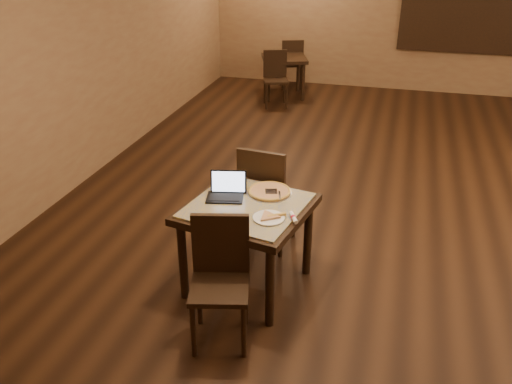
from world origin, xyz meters
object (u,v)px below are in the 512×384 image
(chair_main_far, at_px, (265,193))
(pizza_pan, at_px, (269,193))
(other_table_b, at_px, (284,64))
(laptop, at_px, (227,190))
(tiled_table, at_px, (247,216))
(other_table_b_chair_far, at_px, (292,61))
(other_table_b_chair_near, at_px, (275,75))
(chair_main_near, at_px, (220,272))

(chair_main_far, height_order, pizza_pan, chair_main_far)
(pizza_pan, relative_size, other_table_b, 0.39)
(other_table_b, bearing_deg, laptop, -101.40)
(pizza_pan, bearing_deg, tiled_table, -116.57)
(chair_main_far, height_order, other_table_b, chair_main_far)
(chair_main_far, bearing_deg, other_table_b_chair_far, -74.25)
(other_table_b_chair_near, height_order, other_table_b_chair_far, same)
(tiled_table, xyz_separation_m, chair_main_near, (-0.02, -0.62, -0.13))
(other_table_b_chair_far, bearing_deg, other_table_b, 68.01)
(other_table_b_chair_near, xyz_separation_m, other_table_b_chair_far, (0.05, 1.05, 0.00))
(tiled_table, bearing_deg, pizza_pan, 74.39)
(other_table_b, distance_m, other_table_b_chair_near, 0.53)
(tiled_table, distance_m, other_table_b, 5.57)
(chair_main_far, distance_m, other_table_b, 4.97)
(pizza_pan, bearing_deg, other_table_b_chair_near, 102.90)
(tiled_table, relative_size, other_table_b_chair_near, 1.21)
(other_table_b, bearing_deg, other_table_b_chair_near, -111.99)
(tiled_table, relative_size, chair_main_far, 1.07)
(chair_main_near, distance_m, chair_main_far, 1.23)
(other_table_b_chair_near, bearing_deg, chair_main_far, -96.84)
(chair_main_far, xyz_separation_m, other_table_b_chair_far, (-0.90, 5.40, -0.07))
(chair_main_far, height_order, other_table_b_chair_near, chair_main_far)
(laptop, xyz_separation_m, other_table_b, (-0.74, 5.40, -0.24))
(chair_main_far, relative_size, other_table_b_chair_far, 1.14)
(chair_main_near, relative_size, chair_main_far, 0.93)
(tiled_table, distance_m, chair_main_near, 0.63)
(chair_main_near, height_order, other_table_b, chair_main_near)
(chair_main_near, bearing_deg, other_table_b_chair_near, 85.42)
(chair_main_near, xyz_separation_m, other_table_b_chair_far, (-0.89, 6.64, -0.03))
(laptop, relative_size, other_table_b, 0.35)
(chair_main_near, bearing_deg, laptop, 89.93)
(laptop, bearing_deg, pizza_pan, 11.72)
(pizza_pan, xyz_separation_m, other_table_b_chair_near, (-1.08, 4.73, -0.26))
(tiled_table, relative_size, other_table_b, 1.15)
(tiled_table, bearing_deg, other_table_b_chair_far, 109.58)
(tiled_table, xyz_separation_m, pizza_pan, (0.12, 0.24, 0.11))
(pizza_pan, bearing_deg, chair_main_far, 109.23)
(tiled_table, relative_size, other_table_b_chair_far, 1.21)
(chair_main_near, height_order, chair_main_far, chair_main_far)
(tiled_table, xyz_separation_m, chair_main_far, (-0.01, 0.61, -0.09))
(chair_main_far, xyz_separation_m, laptop, (-0.19, -0.52, 0.24))
(chair_main_near, xyz_separation_m, laptop, (-0.18, 0.72, 0.28))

